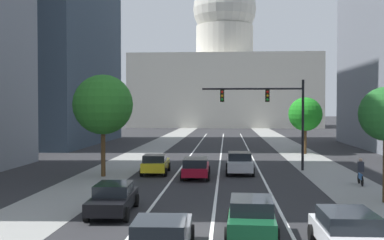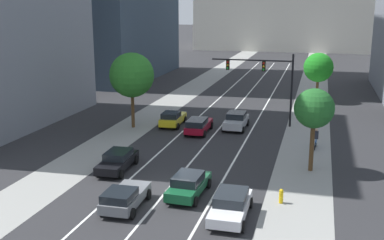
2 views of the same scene
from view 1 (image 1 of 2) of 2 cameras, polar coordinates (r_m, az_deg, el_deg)
The scene contains 18 objects.
ground_plane at distance 59.15m, azimuth 3.59°, elevation -3.26°, with size 400.00×400.00×0.00m, color #2B2B2D.
sidewalk_left at distance 54.89m, azimuth -5.17°, elevation -3.63°, with size 4.11×130.00×0.01m, color gray.
sidewalk_right at distance 54.71m, azimuth 12.27°, elevation -3.68°, with size 4.11×130.00×0.01m, color gray.
lane_stripe_left at distance 44.37m, azimuth -0.65°, elevation -4.85°, with size 0.16×90.00×0.01m, color white.
lane_stripe_center at distance 44.22m, azimuth 3.39°, elevation -4.88°, with size 0.16×90.00×0.01m, color white.
lane_stripe_right at distance 44.29m, azimuth 7.44°, elevation -4.88°, with size 0.16×90.00×0.01m, color white.
capitol_building at distance 122.87m, azimuth 3.90°, elevation 5.48°, with size 46.31×22.63×39.29m.
car_green at distance 19.06m, azimuth 7.12°, elevation -11.22°, with size 2.10×4.56×1.44m.
car_yellow at distance 35.59m, azimuth -4.38°, elevation -5.23°, with size 2.06×4.36×1.49m.
car_white at distance 17.23m, azimuth 18.22°, elevation -12.65°, with size 2.12×4.67×1.45m.
car_gray at distance 16.37m, azimuth -3.58°, elevation -13.46°, with size 2.14×4.24×1.39m.
car_crimson at distance 33.38m, azimuth 0.46°, elevation -5.66°, with size 2.03×4.69×1.46m.
car_silver at distance 35.87m, azimuth 5.71°, elevation -5.10°, with size 2.05×4.39×1.59m.
car_black at distance 22.79m, azimuth -9.39°, elevation -9.17°, with size 2.12×4.71×1.39m.
traffic_signal_mast at distance 37.91m, azimuth 9.48°, elevation 1.57°, with size 7.98×0.39×7.10m.
cyclist at distance 32.31m, azimuth 19.51°, elevation -5.85°, with size 0.38×1.70×1.72m.
street_tree_near_left at distance 34.56m, azimuth -10.60°, elevation 1.81°, with size 4.28×4.28×7.29m.
street_tree_near_right at distance 51.69m, azimuth 13.39°, elevation 0.67°, with size 3.56×3.56×6.00m.
Camera 1 is at (0.59, -18.94, 4.97)m, focal length 44.61 mm.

